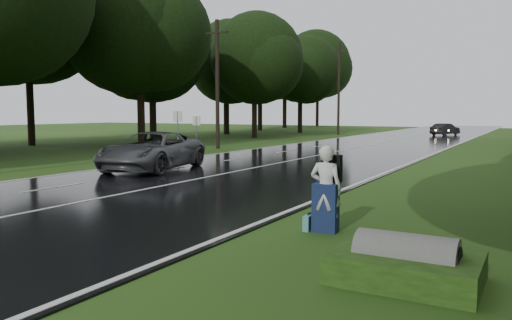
{
  "coord_description": "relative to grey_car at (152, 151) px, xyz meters",
  "views": [
    {
      "loc": [
        11.41,
        -9.45,
        2.63
      ],
      "look_at": [
        3.63,
        4.36,
        1.1
      ],
      "focal_mm": 35.26,
      "sensor_mm": 36.0,
      "label": 1
    }
  ],
  "objects": [
    {
      "name": "ground",
      "position": [
        3.56,
        -7.68,
        -0.89
      ],
      "size": [
        160.0,
        160.0,
        0.0
      ],
      "primitive_type": "plane",
      "color": "#294A16",
      "rests_on": "ground"
    },
    {
      "name": "road",
      "position": [
        3.56,
        12.32,
        -0.87
      ],
      "size": [
        12.0,
        140.0,
        0.04
      ],
      "primitive_type": "cube",
      "color": "black",
      "rests_on": "ground"
    },
    {
      "name": "lane_center",
      "position": [
        3.56,
        12.32,
        -0.84
      ],
      "size": [
        0.12,
        140.0,
        0.01
      ],
      "primitive_type": "cube",
      "color": "silver",
      "rests_on": "road"
    },
    {
      "name": "grey_car",
      "position": [
        0.0,
        0.0,
        0.0
      ],
      "size": [
        4.04,
        6.56,
        1.7
      ],
      "primitive_type": "imported",
      "rotation": [
        0.0,
        0.0,
        0.21
      ],
      "color": "#484A4D",
      "rests_on": "road"
    },
    {
      "name": "far_car",
      "position": [
        6.02,
        40.89,
        -0.2
      ],
      "size": [
        2.72,
        4.18,
        1.3
      ],
      "primitive_type": "imported",
      "rotation": [
        0.0,
        0.0,
        2.77
      ],
      "color": "black",
      "rests_on": "road"
    },
    {
      "name": "hitchhiker",
      "position": [
        10.98,
        -6.93,
        -0.0
      ],
      "size": [
        0.73,
        0.67,
        1.91
      ],
      "color": "silver",
      "rests_on": "ground"
    },
    {
      "name": "suitcase",
      "position": [
        10.59,
        -6.96,
        -0.72
      ],
      "size": [
        0.18,
        0.49,
        0.34
      ],
      "primitive_type": "cube",
      "rotation": [
        0.0,
        0.0,
        0.08
      ],
      "color": "teal",
      "rests_on": "ground"
    },
    {
      "name": "culvert",
      "position": [
        13.27,
        -9.38,
        -0.89
      ],
      "size": [
        1.52,
        0.76,
        0.76
      ],
      "primitive_type": "cylinder",
      "rotation": [
        0.0,
        1.57,
        0.0
      ],
      "color": "slate",
      "rests_on": "ground"
    },
    {
      "name": "utility_pole_mid",
      "position": [
        -4.94,
        12.64,
        -0.89
      ],
      "size": [
        1.8,
        0.28,
        9.01
      ],
      "primitive_type": null,
      "color": "black",
      "rests_on": "ground"
    },
    {
      "name": "utility_pole_far",
      "position": [
        -4.94,
        37.22,
        -0.89
      ],
      "size": [
        1.8,
        0.28,
        10.37
      ],
      "primitive_type": null,
      "color": "black",
      "rests_on": "ground"
    },
    {
      "name": "road_sign_a",
      "position": [
        -3.64,
        6.47,
        -0.89
      ],
      "size": [
        0.64,
        0.1,
        2.66
      ],
      "primitive_type": null,
      "color": "white",
      "rests_on": "ground"
    },
    {
      "name": "road_sign_b",
      "position": [
        -3.64,
        8.33,
        -0.89
      ],
      "size": [
        0.56,
        0.1,
        2.35
      ],
      "primitive_type": null,
      "color": "white",
      "rests_on": "ground"
    },
    {
      "name": "tree_left_d",
      "position": [
        -11.84,
        12.37,
        -0.89
      ],
      "size": [
        9.97,
        9.97,
        15.57
      ],
      "primitive_type": null,
      "color": "black",
      "rests_on": "ground"
    },
    {
      "name": "tree_left_e",
      "position": [
        -9.88,
        26.63,
        -0.89
      ],
      "size": [
        8.65,
        8.65,
        13.51
      ],
      "primitive_type": null,
      "color": "black",
      "rests_on": "ground"
    },
    {
      "name": "tree_left_f",
      "position": [
        -10.92,
        39.9,
        -0.89
      ],
      "size": [
        8.83,
        8.83,
        13.8
      ],
      "primitive_type": null,
      "color": "black",
      "rests_on": "ground"
    }
  ]
}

